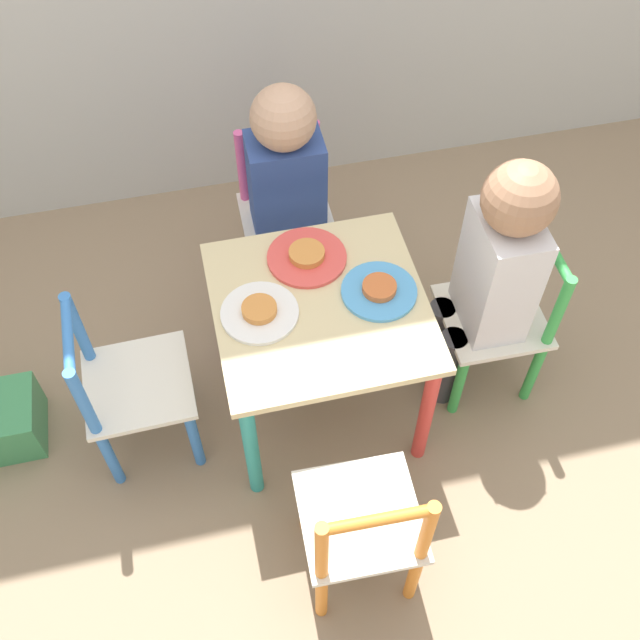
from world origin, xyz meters
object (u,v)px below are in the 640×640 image
Objects in this scene: chair_pink at (286,217)px; plate_back at (307,256)px; child_back at (287,182)px; chair_orange at (362,529)px; kids_table at (320,322)px; child_right at (494,267)px; chair_green at (500,318)px; plate_left at (260,312)px; plate_right at (379,290)px; chair_blue at (129,389)px.

plate_back is at bearing -90.44° from chair_pink.
child_back reaches higher than plate_back.
chair_orange is 2.59× the size of plate_back.
child_right is at bearing -1.18° from kids_table.
child_right is 0.45m from plate_back.
chair_green is 2.78× the size of plate_left.
child_back is at bearing 107.82° from plate_right.
plate_left is (-0.13, 0.48, 0.20)m from chair_orange.
chair_blue is 0.68m from child_back.
plate_right is at bearing -90.28° from chair_blue.
plate_left is at bearing -108.64° from child_back.
chair_pink is at bearing 90.00° from child_back.
chair_pink and chair_green have the same top height.
chair_blue is (-0.49, -0.49, 0.00)m from chair_pink.
chair_orange is 0.66× the size of child_right.
chair_pink reaches higher than plate_left.
chair_orange is (0.47, -0.47, 0.00)m from chair_blue.
child_right is at bearing -90.00° from chair_green.
child_back reaches higher than chair_green.
chair_pink is at bearing -134.92° from chair_green.
chair_pink is 0.20m from child_back.
child_right is at bearing -44.98° from child_back.
chair_blue is 0.39m from plate_left.
chair_blue is at bearing -178.28° from plate_left.
kids_table is 0.99× the size of chair_green.
kids_table is 0.99× the size of chair_pink.
child_back is at bearing 70.33° from plate_left.
chair_pink and chair_orange have the same top height.
chair_blue is at bearing -162.35° from plate_back.
plate_right is 0.29m from plate_left.
chair_green is 0.97m from chair_blue.
plate_back is (-0.48, 0.15, 0.20)m from chair_green.
plate_back is (0.48, 0.15, 0.20)m from chair_blue.
plate_right is at bearing -90.50° from chair_green.
child_right is (0.43, -0.01, 0.10)m from kids_table.
chair_orange is at bearing -90.58° from child_back.
chair_pink is at bearing -138.62° from child_right.
chair_green is 0.71× the size of child_back.
child_right is at bearing -91.12° from chair_blue.
chair_blue is at bearing -178.79° from kids_table.
plate_left is at bearing -89.73° from chair_green.
kids_table is at bearing -90.00° from plate_back.
child_right is at bearing -1.79° from plate_right.
chair_green is 1.00× the size of chair_orange.
child_back reaches higher than chair_blue.
kids_table is at bearing -90.00° from child_back.
child_back is 3.97× the size of plate_right.
chair_green is 1.00× the size of chair_blue.
chair_orange is at bearing -91.63° from plate_back.
chair_orange is (-0.02, -0.48, -0.11)m from kids_table.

